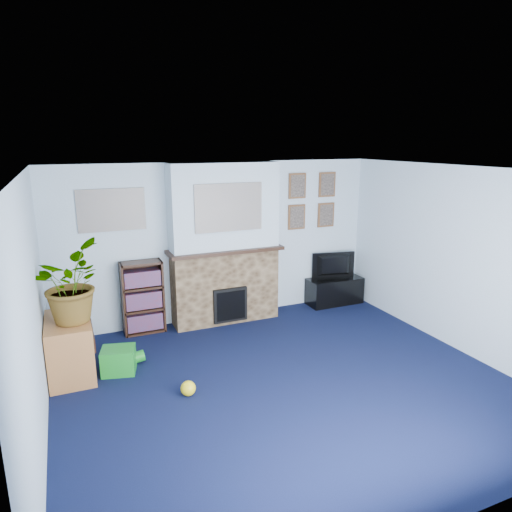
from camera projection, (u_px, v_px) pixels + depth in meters
name	position (u px, v px, depth m)	size (l,w,h in m)	color
floor	(285.00, 382.00, 5.24)	(5.00, 4.50, 0.01)	black
ceiling	(289.00, 171.00, 4.65)	(5.00, 4.50, 0.01)	white
wall_back	(220.00, 242.00, 6.95)	(5.00, 0.04, 2.40)	silver
wall_front	(445.00, 380.00, 2.94)	(5.00, 0.04, 2.40)	silver
wall_left	(32.00, 317.00, 3.99)	(0.04, 4.50, 2.40)	silver
wall_right	(459.00, 260.00, 5.89)	(0.04, 4.50, 2.40)	silver
chimney_breast	(225.00, 246.00, 6.77)	(1.72, 0.50, 2.40)	brown
collage_main	(229.00, 208.00, 6.43)	(1.00, 0.03, 0.68)	gray
collage_left	(112.00, 210.00, 6.20)	(0.90, 0.03, 0.58)	gray
portrait_tl	(297.00, 186.00, 7.23)	(0.30, 0.03, 0.40)	brown
portrait_tr	(327.00, 185.00, 7.44)	(0.30, 0.03, 0.40)	brown
portrait_bl	(297.00, 217.00, 7.35)	(0.30, 0.03, 0.40)	brown
portrait_br	(326.00, 215.00, 7.56)	(0.30, 0.03, 0.40)	brown
tv_stand	(334.00, 291.00, 7.73)	(0.94, 0.39, 0.44)	black
television	(335.00, 266.00, 7.65)	(0.74, 0.10, 0.43)	black
bookshelf	(143.00, 299.00, 6.52)	(0.58, 0.28, 1.05)	black
sideboard	(70.00, 347.00, 5.35)	(0.49, 0.89, 0.69)	#AB6A36
potted_plant	(68.00, 283.00, 5.13)	(0.81, 0.70, 0.90)	#26661E
mantel_clock	(224.00, 244.00, 6.71)	(0.10, 0.06, 0.14)	gold
mantel_candle	(244.00, 241.00, 6.83)	(0.05, 0.05, 0.15)	#B2BFC6
mantel_teddy	(190.00, 247.00, 6.52)	(0.12, 0.12, 0.12)	gray
mantel_can	(272.00, 240.00, 7.01)	(0.06, 0.06, 0.12)	#198C26
green_crate	(119.00, 361.00, 5.44)	(0.38, 0.31, 0.31)	#198C26
toy_ball	(188.00, 388.00, 4.95)	(0.17, 0.17, 0.17)	yellow
toy_block	(67.00, 378.00, 5.12)	(0.19, 0.19, 0.23)	#198C26
toy_tube	(132.00, 359.00, 5.66)	(0.14, 0.14, 0.30)	#198C26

